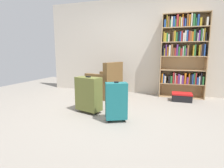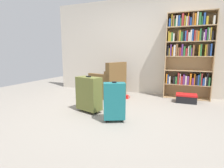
# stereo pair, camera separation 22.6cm
# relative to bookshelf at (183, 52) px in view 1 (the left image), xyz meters

# --- Properties ---
(ground_plane) EXTENTS (8.89, 8.89, 0.00)m
(ground_plane) POSITION_rel_bookshelf_xyz_m (-1.30, -1.90, -1.16)
(ground_plane) COLOR gray
(back_wall) EXTENTS (5.08, 0.10, 2.60)m
(back_wall) POSITION_rel_bookshelf_xyz_m (-1.30, 0.23, 0.14)
(back_wall) COLOR beige
(back_wall) RESTS_ON ground
(bookshelf) EXTENTS (1.08, 0.32, 2.07)m
(bookshelf) POSITION_rel_bookshelf_xyz_m (0.00, 0.00, 0.00)
(bookshelf) COLOR tan
(bookshelf) RESTS_ON ground
(armchair) EXTENTS (0.88, 0.88, 0.90)m
(armchair) POSITION_rel_bookshelf_xyz_m (-1.86, -0.58, -0.84)
(armchair) COLOR brown
(armchair) RESTS_ON ground
(mug) EXTENTS (0.12, 0.08, 0.10)m
(mug) POSITION_rel_bookshelf_xyz_m (-1.36, -0.60, -1.11)
(mug) COLOR red
(mug) RESTS_ON ground
(storage_box) EXTENTS (0.45, 0.30, 0.20)m
(storage_box) POSITION_rel_bookshelf_xyz_m (0.00, -0.43, -1.06)
(storage_box) COLOR black
(storage_box) RESTS_ON ground
(suitcase_teal) EXTENTS (0.39, 0.32, 0.67)m
(suitcase_teal) POSITION_rel_bookshelf_xyz_m (-1.12, -2.12, -0.81)
(suitcase_teal) COLOR #19666B
(suitcase_teal) RESTS_ON ground
(suitcase_olive) EXTENTS (0.53, 0.37, 0.69)m
(suitcase_olive) POSITION_rel_bookshelf_xyz_m (-1.75, -1.83, -0.80)
(suitcase_olive) COLOR brown
(suitcase_olive) RESTS_ON ground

